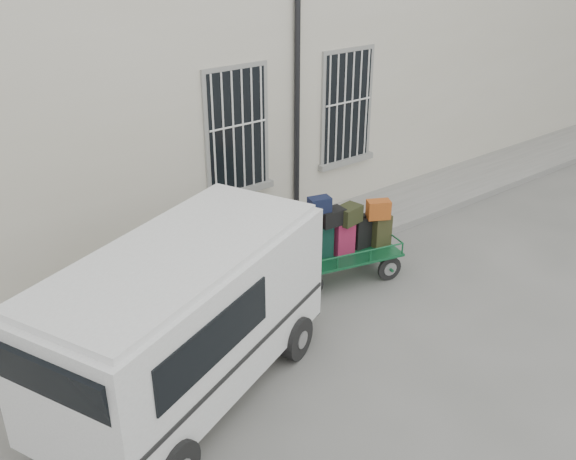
% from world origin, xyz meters
% --- Properties ---
extents(ground, '(80.00, 80.00, 0.00)m').
position_xyz_m(ground, '(0.00, 0.00, 0.00)').
color(ground, '#61615D').
rests_on(ground, ground).
extents(building, '(24.00, 5.15, 6.00)m').
position_xyz_m(building, '(0.00, 5.50, 3.00)').
color(building, beige).
rests_on(building, ground).
extents(sidewalk, '(24.00, 1.70, 0.15)m').
position_xyz_m(sidewalk, '(0.00, 2.20, 0.07)').
color(sidewalk, gray).
rests_on(sidewalk, ground).
extents(luggage_cart, '(2.36, 1.35, 1.64)m').
position_xyz_m(luggage_cart, '(0.12, 0.71, 0.82)').
color(luggage_cart, black).
rests_on(luggage_cart, ground).
extents(van, '(4.58, 3.26, 2.15)m').
position_xyz_m(van, '(-3.44, -0.29, 1.23)').
color(van, silver).
rests_on(van, ground).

